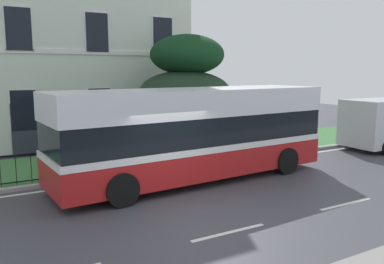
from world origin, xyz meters
The scene contains 5 objects.
ground_plane centered at (0.00, 0.79, -0.02)m, with size 60.00×56.00×0.18m.
georgian_townhouse centered at (-2.94, 14.54, 6.44)m, with size 16.90×10.51×12.60m.
iron_verge_railing centered at (-2.94, 4.40, 0.62)m, with size 17.17×0.04×0.97m.
evergreen_tree centered at (3.51, 6.83, 2.27)m, with size 5.18×5.18×5.19m.
single_decker_bus centered at (1.58, 2.52, 1.63)m, with size 9.84×3.19×3.10m.
Camera 1 is at (-5.01, -8.89, 3.70)m, focal length 36.96 mm.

